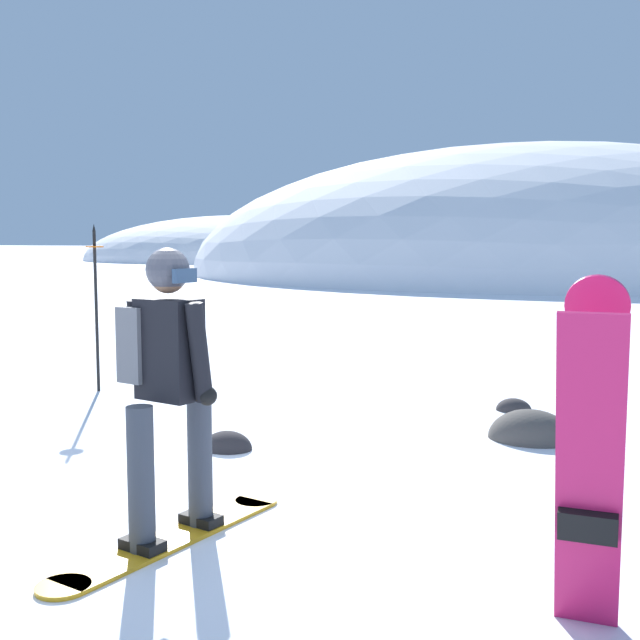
# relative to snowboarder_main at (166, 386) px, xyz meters

# --- Properties ---
(ground_plane) EXTENTS (300.00, 300.00, 0.00)m
(ground_plane) POSITION_rel_snowboarder_main_xyz_m (-0.41, 0.45, -0.92)
(ground_plane) COLOR white
(ridge_peak_main) EXTENTS (33.79, 30.41, 12.51)m
(ridge_peak_main) POSITION_rel_snowboarder_main_xyz_m (-2.36, 36.18, -0.92)
(ridge_peak_main) COLOR white
(ridge_peak_main) RESTS_ON ground
(ridge_peak_far) EXTENTS (26.12, 23.51, 7.28)m
(ridge_peak_far) POSITION_rel_snowboarder_main_xyz_m (-27.26, 53.57, -0.92)
(ridge_peak_far) COLOR white
(ridge_peak_far) RESTS_ON ground
(snowboarder_main) EXTENTS (0.65, 1.80, 1.71)m
(snowboarder_main) POSITION_rel_snowboarder_main_xyz_m (0.00, 0.00, 0.00)
(snowboarder_main) COLOR orange
(snowboarder_main) RESTS_ON ground
(spare_snowboard) EXTENTS (0.28, 0.44, 1.61)m
(spare_snowboard) POSITION_rel_snowboarder_main_xyz_m (2.34, -0.30, -0.10)
(spare_snowboard) COLOR #D11E5B
(spare_snowboard) RESTS_ON ground
(piste_marker_near) EXTENTS (0.20, 0.20, 1.93)m
(piste_marker_near) POSITION_rel_snowboarder_main_xyz_m (-3.22, 3.54, 0.18)
(piste_marker_near) COLOR black
(piste_marker_near) RESTS_ON ground
(rock_dark) EXTENTS (0.43, 0.37, 0.30)m
(rock_dark) POSITION_rel_snowboarder_main_xyz_m (-0.63, 1.88, -0.92)
(rock_dark) COLOR #282628
(rock_dark) RESTS_ON ground
(rock_mid) EXTENTS (0.75, 0.64, 0.52)m
(rock_mid) POSITION_rel_snowboarder_main_xyz_m (1.71, 3.16, -0.92)
(rock_mid) COLOR #4C4742
(rock_mid) RESTS_ON ground
(rock_small) EXTENTS (0.36, 0.31, 0.25)m
(rock_small) POSITION_rel_snowboarder_main_xyz_m (1.41, 4.27, -0.92)
(rock_small) COLOR #383333
(rock_small) RESTS_ON ground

